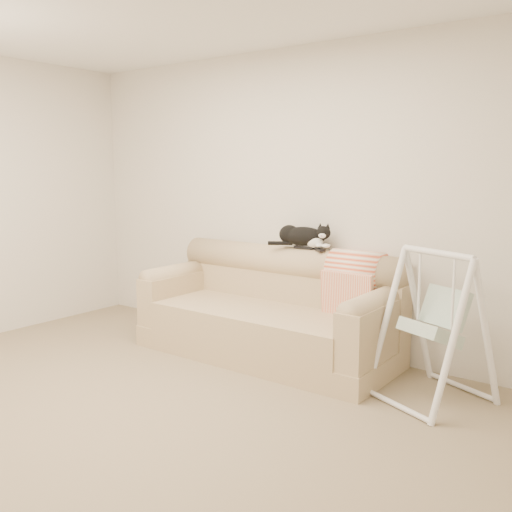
{
  "coord_description": "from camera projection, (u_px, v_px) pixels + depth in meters",
  "views": [
    {
      "loc": [
        2.67,
        -2.23,
        1.57
      ],
      "look_at": [
        0.05,
        1.27,
        0.9
      ],
      "focal_mm": 40.0,
      "sensor_mm": 36.0,
      "label": 1
    }
  ],
  "objects": [
    {
      "name": "ground_plane",
      "position": [
        129.0,
        421.0,
        3.59
      ],
      "size": [
        5.0,
        5.0,
        0.0
      ],
      "primitive_type": "plane",
      "color": "#7A6B57",
      "rests_on": "ground"
    },
    {
      "name": "room_shell",
      "position": [
        120.0,
        176.0,
        3.35
      ],
      "size": [
        5.04,
        4.04,
        2.6
      ],
      "color": "beige",
      "rests_on": "ground"
    },
    {
      "name": "sofa",
      "position": [
        271.0,
        313.0,
        4.84
      ],
      "size": [
        2.2,
        0.93,
        0.9
      ],
      "color": "tan",
      "rests_on": "ground"
    },
    {
      "name": "remote_a",
      "position": [
        304.0,
        247.0,
        4.84
      ],
      "size": [
        0.18,
        0.05,
        0.03
      ],
      "color": "black",
      "rests_on": "sofa"
    },
    {
      "name": "remote_b",
      "position": [
        318.0,
        249.0,
        4.74
      ],
      "size": [
        0.17,
        0.14,
        0.02
      ],
      "color": "black",
      "rests_on": "sofa"
    },
    {
      "name": "tuxedo_cat",
      "position": [
        303.0,
        236.0,
        4.84
      ],
      "size": [
        0.55,
        0.3,
        0.22
      ],
      "color": "black",
      "rests_on": "sofa"
    },
    {
      "name": "throw_blanket",
      "position": [
        356.0,
        275.0,
        4.57
      ],
      "size": [
        0.44,
        0.38,
        0.58
      ],
      "color": "#E1522C",
      "rests_on": "sofa"
    },
    {
      "name": "baby_swing",
      "position": [
        435.0,
        325.0,
        3.85
      ],
      "size": [
        0.85,
        0.87,
        1.05
      ],
      "color": "white",
      "rests_on": "ground"
    }
  ]
}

